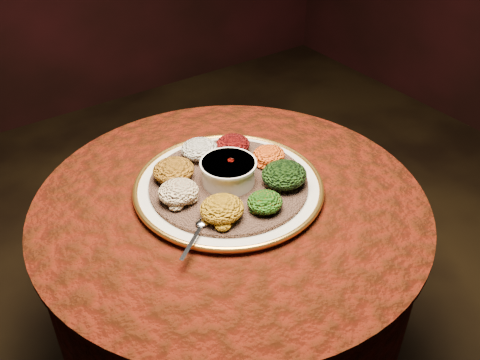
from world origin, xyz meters
TOP-DOWN VIEW (x-y plane):
  - table at (0.00, 0.00)m, footprint 0.96×0.96m
  - platter at (0.02, 0.03)m, footprint 0.59×0.59m
  - injera at (0.02, 0.03)m, footprint 0.40×0.40m
  - stew_bowl at (0.02, 0.03)m, footprint 0.14×0.14m
  - spoon at (-0.12, -0.07)m, footprint 0.12×0.09m
  - portion_ayib at (0.02, 0.17)m, footprint 0.10×0.09m
  - portion_kitfo at (0.10, 0.14)m, footprint 0.09×0.09m
  - portion_tikil at (0.15, 0.05)m, footprint 0.08×0.08m
  - portion_gomen at (0.12, -0.05)m, footprint 0.11×0.11m
  - portion_mixveg at (0.03, -0.10)m, footprint 0.08×0.08m
  - portion_kik at (-0.07, -0.07)m, footprint 0.10×0.10m
  - portion_timatim at (-0.12, 0.04)m, footprint 0.10×0.09m
  - portion_shiro at (-0.09, 0.12)m, footprint 0.10×0.10m

SIDE VIEW (x-z plane):
  - table at x=0.00m, z-range 0.19..0.92m
  - platter at x=0.02m, z-range 0.73..0.76m
  - injera at x=0.02m, z-range 0.75..0.76m
  - spoon at x=-0.12m, z-range 0.76..0.77m
  - portion_mixveg at x=0.03m, z-range 0.76..0.80m
  - portion_tikil at x=0.15m, z-range 0.76..0.80m
  - portion_kitfo at x=0.10m, z-range 0.76..0.81m
  - portion_timatim at x=-0.12m, z-range 0.76..0.81m
  - portion_ayib at x=0.02m, z-range 0.76..0.81m
  - portion_kik at x=-0.07m, z-range 0.76..0.81m
  - portion_shiro at x=-0.09m, z-range 0.76..0.81m
  - portion_gomen at x=0.12m, z-range 0.76..0.82m
  - stew_bowl at x=0.02m, z-range 0.77..0.82m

